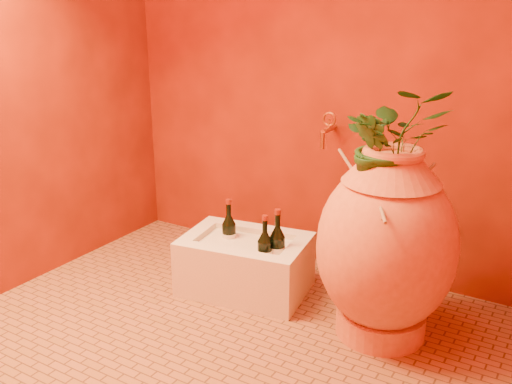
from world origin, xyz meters
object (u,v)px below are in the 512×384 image
Objects in this scene: wine_bottle_a at (265,253)px; wine_bottle_b at (277,249)px; amphora at (386,245)px; wall_tap at (328,128)px; stone_basin at (245,265)px; wine_bottle_c at (229,235)px.

wine_bottle_b reaches higher than wine_bottle_a.
wall_tap reaches higher than amphora.
wine_bottle_b is at bearing -1.93° from stone_basin.
wine_bottle_c is at bearing 166.84° from stone_basin.
wall_tap reaches higher than wine_bottle_b.
amphora is at bearing -3.72° from wine_bottle_c.
wine_bottle_c reaches higher than wine_bottle_a.
stone_basin is 3.78× the size of wall_tap.
wine_bottle_a is 0.93× the size of wine_bottle_b.
wine_bottle_a is 1.67× the size of wall_tap.
stone_basin is 0.23m from wine_bottle_b.
wine_bottle_c reaches higher than stone_basin.
wine_bottle_c is (-0.26, 0.09, 0.00)m from wine_bottle_a.
stone_basin is at bearing 158.41° from wine_bottle_a.
amphora is 4.80× the size of wall_tap.
wine_bottle_b is at bearing 52.90° from wine_bottle_a.
wine_bottle_a is (0.15, -0.06, 0.13)m from stone_basin.
stone_basin is (-0.73, 0.03, -0.29)m from amphora.
amphora is 2.80× the size of wine_bottle_c.
wine_bottle_b is at bearing -95.86° from wall_tap.
wall_tap is at bearing 61.80° from stone_basin.
wall_tap is (-0.50, 0.46, 0.37)m from amphora.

